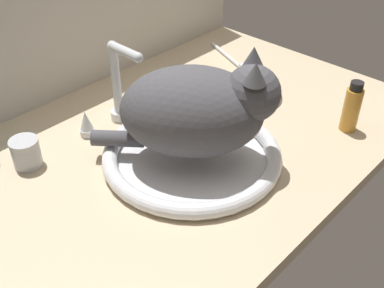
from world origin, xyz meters
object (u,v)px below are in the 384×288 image
(cat, at_px, (202,109))
(toothbrush, at_px, (229,57))
(metal_jar, at_px, (26,153))
(amber_bottle, at_px, (352,108))
(faucet, at_px, (119,91))
(sink_basin, at_px, (192,155))

(cat, relative_size, toothbrush, 1.77)
(metal_jar, distance_m, toothbrush, 0.64)
(cat, height_order, amber_bottle, cat)
(faucet, xyz_separation_m, toothbrush, (0.41, 0.02, -0.07))
(faucet, distance_m, amber_bottle, 0.50)
(cat, bearing_deg, amber_bottle, -27.57)
(sink_basin, height_order, amber_bottle, amber_bottle)
(toothbrush, bearing_deg, faucet, -176.79)
(cat, height_order, metal_jar, cat)
(metal_jar, height_order, amber_bottle, amber_bottle)
(amber_bottle, xyz_separation_m, toothbrush, (0.09, 0.41, -0.05))
(sink_basin, distance_m, amber_bottle, 0.36)
(sink_basin, relative_size, metal_jar, 6.00)
(metal_jar, relative_size, amber_bottle, 0.51)
(cat, bearing_deg, sink_basin, 129.74)
(amber_bottle, distance_m, toothbrush, 0.42)
(faucet, relative_size, metal_jar, 3.54)
(faucet, xyz_separation_m, cat, (0.01, -0.23, 0.05))
(metal_jar, bearing_deg, cat, -44.49)
(amber_bottle, bearing_deg, faucet, 128.99)
(sink_basin, distance_m, cat, 0.11)
(faucet, xyz_separation_m, amber_bottle, (0.32, -0.39, -0.02))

